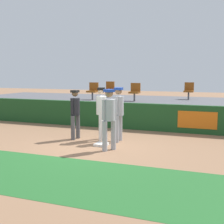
# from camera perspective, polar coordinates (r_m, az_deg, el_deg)

# --- Properties ---
(ground_plane) EXTENTS (60.00, 60.00, 0.00)m
(ground_plane) POSITION_cam_1_polar(r_m,az_deg,el_deg) (10.09, -3.12, -6.38)
(ground_plane) COLOR #936B4C
(grass_foreground_strip) EXTENTS (18.00, 2.80, 0.01)m
(grass_foreground_strip) POSITION_cam_1_polar(r_m,az_deg,el_deg) (7.60, -12.30, -11.15)
(grass_foreground_strip) COLOR #26662B
(grass_foreground_strip) RESTS_ON ground_plane
(first_base) EXTENTS (0.40, 0.40, 0.08)m
(first_base) POSITION_cam_1_polar(r_m,az_deg,el_deg) (10.15, -2.01, -6.06)
(first_base) COLOR white
(first_base) RESTS_ON ground_plane
(player_fielder_home) EXTENTS (0.45, 0.60, 1.87)m
(player_fielder_home) POSITION_cam_1_polar(r_m,az_deg,el_deg) (10.86, -1.98, 0.41)
(player_fielder_home) COLOR white
(player_fielder_home) RESTS_ON ground_plane
(player_runner_visitor) EXTENTS (0.49, 0.49, 1.89)m
(player_runner_visitor) POSITION_cam_1_polar(r_m,az_deg,el_deg) (9.37, -0.53, -0.61)
(player_runner_visitor) COLOR #9EA3AD
(player_runner_visitor) RESTS_ON ground_plane
(player_coach_visitor) EXTENTS (0.36, 0.53, 1.89)m
(player_coach_visitor) POSITION_cam_1_polar(r_m,az_deg,el_deg) (10.59, 1.22, 0.29)
(player_coach_visitor) COLOR #9EA3AD
(player_coach_visitor) RESTS_ON ground_plane
(player_umpire) EXTENTS (0.37, 0.49, 1.77)m
(player_umpire) POSITION_cam_1_polar(r_m,az_deg,el_deg) (11.06, -6.86, 0.20)
(player_umpire) COLOR #4C4C51
(player_umpire) RESTS_ON ground_plane
(field_wall) EXTENTS (18.00, 0.26, 1.12)m
(field_wall) POSITION_cam_1_polar(r_m,az_deg,el_deg) (13.08, 2.90, -0.72)
(field_wall) COLOR #19471E
(field_wall) RESTS_ON ground_plane
(bleacher_platform) EXTENTS (18.00, 4.80, 1.07)m
(bleacher_platform) POSITION_cam_1_polar(r_m,az_deg,el_deg) (15.53, 5.76, 0.44)
(bleacher_platform) COLOR #59595E
(bleacher_platform) RESTS_ON ground_plane
(seat_front_left) EXTENTS (0.48, 0.44, 0.84)m
(seat_front_left) POSITION_cam_1_polar(r_m,az_deg,el_deg) (15.13, -3.57, 4.12)
(seat_front_left) COLOR #4C4C51
(seat_front_left) RESTS_ON bleacher_platform
(seat_back_left) EXTENTS (0.48, 0.44, 0.84)m
(seat_back_left) POSITION_cam_1_polar(r_m,az_deg,el_deg) (16.72, -0.48, 4.44)
(seat_back_left) COLOR #4C4C51
(seat_back_left) RESTS_ON bleacher_platform
(seat_back_right) EXTENTS (0.46, 0.44, 0.84)m
(seat_back_right) POSITION_cam_1_polar(r_m,az_deg,el_deg) (15.69, 14.11, 4.02)
(seat_back_right) COLOR #4C4C51
(seat_back_right) RESTS_ON bleacher_platform
(seat_front_center) EXTENTS (0.46, 0.44, 0.84)m
(seat_front_center) POSITION_cam_1_polar(r_m,az_deg,el_deg) (14.38, 4.27, 3.94)
(seat_front_center) COLOR #4C4C51
(seat_front_center) RESTS_ON bleacher_platform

